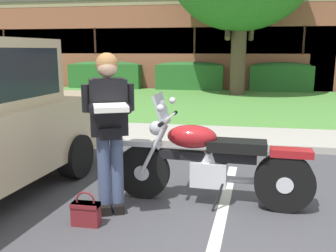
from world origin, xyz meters
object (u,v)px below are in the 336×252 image
Objects in this scene: handbag at (86,212)px; hedge_center_left at (190,75)px; rider_person at (109,121)px; brick_building at (205,45)px; hedge_left at (106,74)px; motorcycle at (218,163)px; hedge_center_right at (280,76)px.

handbag is 12.63m from hedge_center_left.
rider_person is 18.43m from brick_building.
motorcycle is at bearing -65.17° from hedge_left.
rider_person is 0.94m from handbag.
motorcycle is 1.32× the size of rider_person.
motorcycle reaches higher than hedge_center_right.
handbag is at bearing -71.52° from hedge_left.
hedge_center_left is (3.79, 0.00, 0.00)m from hedge_left.
hedge_center_right is at bearing 75.37° from rider_person.
handbag is 13.06m from hedge_center_right.
hedge_center_right is (3.79, 0.00, -0.00)m from hedge_center_left.
rider_person is 12.28m from hedge_center_left.
motorcycle is 13.07m from hedge_left.
handbag is 13.31m from hedge_left.
hedge_left is 1.29× the size of hedge_center_right.
hedge_center_right is (7.57, 0.00, -0.00)m from hedge_left.
motorcycle is 12.05m from hedge_center_right.
brick_building reaches higher than handbag.
handbag is (-1.27, -0.75, -0.34)m from motorcycle.
brick_building is (-3.62, 6.13, 1.38)m from hedge_center_right.
motorcycle reaches higher than hedge_left.
hedge_left is at bearing 180.00° from hedge_center_right.
hedge_left and hedge_center_right have the same top height.
hedge_center_right is at bearing 75.12° from handbag.
hedge_center_left is 3.79m from hedge_center_right.
hedge_left is 1.12× the size of hedge_center_left.
brick_building reaches higher than rider_person.
hedge_center_right is at bearing -59.44° from brick_building.
brick_building is (-0.27, 18.75, 1.89)m from handbag.
rider_person is (-1.12, -0.40, 0.52)m from motorcycle.
rider_person reaches higher than hedge_center_left.
motorcycle is 11.99m from hedge_center_left.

